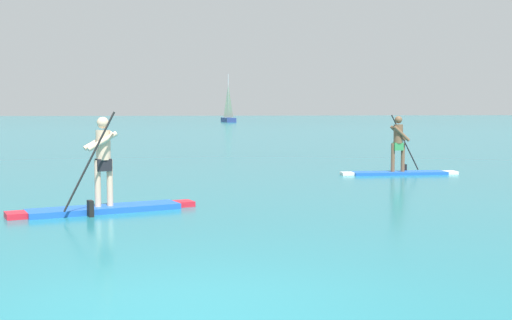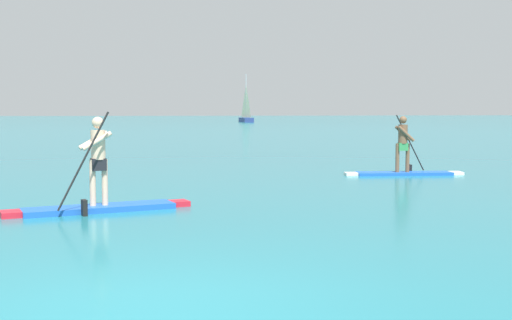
# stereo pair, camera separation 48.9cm
# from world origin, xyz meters

# --- Properties ---
(ground) EXTENTS (440.00, 440.00, 0.00)m
(ground) POSITION_xyz_m (0.00, 0.00, 0.00)
(ground) COLOR #1E727F
(paddleboarder_mid_center) EXTENTS (3.38, 1.36, 1.86)m
(paddleboarder_mid_center) POSITION_xyz_m (-0.78, 6.17, 0.35)
(paddleboarder_mid_center) COLOR blue
(paddleboarder_mid_center) RESTS_ON ground
(paddleboarder_far_right) EXTENTS (3.42, 0.92, 1.77)m
(paddleboarder_far_right) POSITION_xyz_m (7.39, 11.56, 0.38)
(paddleboarder_far_right) COLOR blue
(paddleboarder_far_right) RESTS_ON ground
(sailboat_right_horizon) EXTENTS (1.46, 6.35, 7.47)m
(sailboat_right_horizon) POSITION_xyz_m (16.39, 94.92, 0.86)
(sailboat_right_horizon) COLOR navy
(sailboat_right_horizon) RESTS_ON ground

